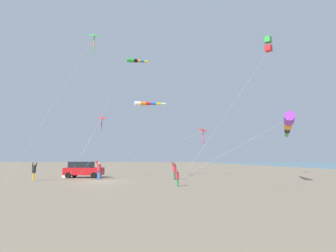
{
  "coord_description": "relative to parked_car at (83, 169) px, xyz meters",
  "views": [
    {
      "loc": [
        -6.55,
        23.41,
        1.98
      ],
      "look_at": [
        -6.55,
        -5.26,
        6.11
      ],
      "focal_mm": 25.73,
      "sensor_mm": 36.0,
      "label": 1
    }
  ],
  "objects": [
    {
      "name": "kite_windsock_red_high_left",
      "position": [
        -21.18,
        6.44,
        4.43
      ],
      "size": [
        13.28,
        6.77,
        6.16
      ],
      "color": "purple",
      "rests_on": "ground_plane"
    },
    {
      "name": "person_adult_flyer",
      "position": [
        -2.62,
        2.76,
        0.12
      ],
      "size": [
        0.6,
        0.47,
        1.97
      ],
      "color": "#335199",
      "rests_on": "ground_plane"
    },
    {
      "name": "person_child_grey_jacket",
      "position": [
        -10.62,
        3.12,
        0.05
      ],
      "size": [
        0.66,
        0.63,
        1.85
      ],
      "color": "#3D7F51",
      "rests_on": "ground_plane"
    },
    {
      "name": "kite_delta_magenta_far_left",
      "position": [
        -14.45,
        -2.11,
        4.88
      ],
      "size": [
        14.12,
        3.4,
        6.17
      ],
      "color": "red",
      "rests_on": "ground_plane"
    },
    {
      "name": "ground_plane",
      "position": [
        -3.38,
        5.2,
        -0.95
      ],
      "size": [
        600.0,
        600.0,
        0.0
      ],
      "primitive_type": "plane",
      "color": "gray"
    },
    {
      "name": "cooler_box",
      "position": [
        2.28,
        -0.44,
        -0.74
      ],
      "size": [
        0.62,
        0.42,
        0.42
      ],
      "color": "white",
      "rests_on": "ground_plane"
    },
    {
      "name": "person_child_green_jacket",
      "position": [
        3.35,
        4.44,
        0.03
      ],
      "size": [
        0.62,
        0.65,
        1.8
      ],
      "color": "gold",
      "rests_on": "ground_plane"
    },
    {
      "name": "person_bystander_far",
      "position": [
        -10.63,
        9.65,
        -0.23
      ],
      "size": [
        0.46,
        0.48,
        1.33
      ],
      "color": "#3D7F51",
      "rests_on": "ground_plane"
    },
    {
      "name": "kite_delta_checkered_midright",
      "position": [
        -2.89,
        7.18,
        12.76
      ],
      "size": [
        8.04,
        1.08,
        14.07
      ],
      "color": "green",
      "rests_on": "ground_plane"
    },
    {
      "name": "kite_windsock_long_streamer_left",
      "position": [
        -7.04,
        -2.63,
        8.54
      ],
      "size": [
        9.21,
        7.33,
        9.81
      ],
      "color": "white",
      "rests_on": "ground_plane"
    },
    {
      "name": "kite_delta_small_distant",
      "position": [
        -1.67,
        -1.08,
        6.27
      ],
      "size": [
        3.55,
        2.78,
        7.46
      ],
      "color": "red",
      "rests_on": "ground_plane"
    },
    {
      "name": "kite_box_long_streamer_right",
      "position": [
        -22.1,
        1.15,
        15.03
      ],
      "size": [
        11.48,
        4.3,
        16.89
      ],
      "color": "green",
      "rests_on": "ground_plane"
    },
    {
      "name": "kite_windsock_white_trailing",
      "position": [
        -3.89,
        -12.46,
        18.81
      ],
      "size": [
        8.29,
        11.41,
        20.15
      ],
      "color": "green",
      "rests_on": "ground_plane"
    },
    {
      "name": "parked_car",
      "position": [
        0.0,
        0.0,
        0.0
      ],
      "size": [
        4.33,
        2.12,
        1.85
      ],
      "color": "red",
      "rests_on": "ground_plane"
    }
  ]
}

